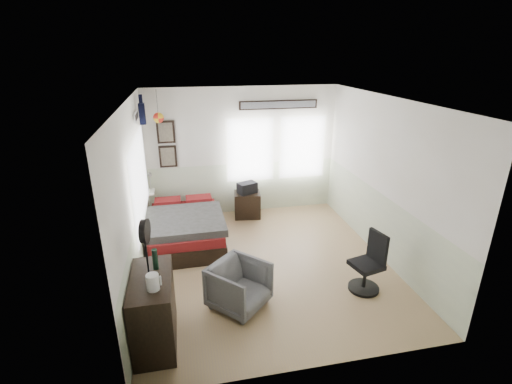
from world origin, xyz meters
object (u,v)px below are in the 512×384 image
dresser (154,310)px  task_chair (369,267)px  bed (186,228)px  armchair (239,286)px  nightstand (247,205)px

dresser → task_chair: size_ratio=1.09×
bed → armchair: 2.14m
bed → nightstand: 1.60m
bed → dresser: 2.51m
nightstand → task_chair: (1.29, -2.92, 0.10)m
dresser → armchair: size_ratio=1.38×
bed → nightstand: (1.33, 0.90, -0.02)m
dresser → task_chair: 3.09m
dresser → nightstand: size_ratio=1.84×
bed → armchair: size_ratio=2.59×
nightstand → dresser: bearing=-110.4°
bed → dresser: bearing=-100.7°
nightstand → bed: bearing=-138.5°
bed → dresser: (-0.44, -2.47, 0.16)m
bed → nightstand: size_ratio=3.45×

